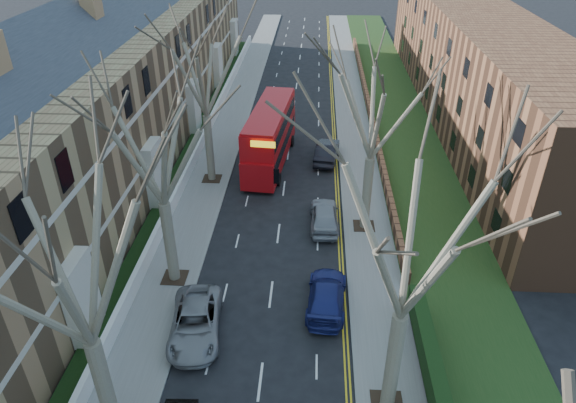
# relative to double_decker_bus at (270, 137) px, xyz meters

# --- Properties ---
(pavement_left) EXTENTS (3.00, 102.00, 0.12)m
(pavement_left) POSITION_rel_double_decker_bus_xyz_m (-4.62, 7.74, -2.23)
(pavement_left) COLOR slate
(pavement_left) RESTS_ON ground
(pavement_right) EXTENTS (3.00, 102.00, 0.12)m
(pavement_right) POSITION_rel_double_decker_bus_xyz_m (7.38, 7.74, -2.23)
(pavement_right) COLOR slate
(pavement_right) RESTS_ON ground
(terrace_left) EXTENTS (9.70, 78.00, 13.60)m
(terrace_left) POSITION_rel_double_decker_bus_xyz_m (-12.27, -0.26, 3.24)
(terrace_left) COLOR #94704B
(terrace_left) RESTS_ON ground
(flats_right) EXTENTS (13.97, 54.00, 10.00)m
(flats_right) POSITION_rel_double_decker_bus_xyz_m (18.84, 11.74, 2.69)
(flats_right) COLOR brown
(flats_right) RESTS_ON ground
(front_wall_left) EXTENTS (0.30, 78.00, 1.00)m
(front_wall_left) POSITION_rel_double_decker_bus_xyz_m (-6.27, -0.26, -1.67)
(front_wall_left) COLOR white
(front_wall_left) RESTS_ON ground
(grass_verge_right) EXTENTS (6.00, 102.00, 0.06)m
(grass_verge_right) POSITION_rel_double_decker_bus_xyz_m (11.88, 7.74, -2.14)
(grass_verge_right) COLOR #1F3D16
(grass_verge_right) RESTS_ON ground
(tree_left_mid) EXTENTS (10.50, 10.50, 14.71)m
(tree_left_mid) POSITION_rel_double_decker_bus_xyz_m (-4.32, -25.26, 7.27)
(tree_left_mid) COLOR #6D5F4D
(tree_left_mid) RESTS_ON ground
(tree_left_far) EXTENTS (10.15, 10.15, 14.22)m
(tree_left_far) POSITION_rel_double_decker_bus_xyz_m (-4.32, -15.26, 6.95)
(tree_left_far) COLOR #6D5F4D
(tree_left_far) RESTS_ON ground
(tree_left_dist) EXTENTS (10.50, 10.50, 14.71)m
(tree_left_dist) POSITION_rel_double_decker_bus_xyz_m (-4.32, -3.26, 7.27)
(tree_left_dist) COLOR #6D5F4D
(tree_left_dist) RESTS_ON ground
(tree_right_mid) EXTENTS (10.50, 10.50, 14.71)m
(tree_right_mid) POSITION_rel_double_decker_bus_xyz_m (7.08, -23.26, 7.27)
(tree_right_mid) COLOR #6D5F4D
(tree_right_mid) RESTS_ON ground
(tree_right_far) EXTENTS (10.15, 10.15, 14.22)m
(tree_right_far) POSITION_rel_double_decker_bus_xyz_m (7.08, -9.26, 6.95)
(tree_right_far) COLOR #6D5F4D
(tree_right_far) RESTS_ON ground
(double_decker_bus) EXTENTS (3.61, 11.32, 4.65)m
(double_decker_bus) POSITION_rel_double_decker_bus_xyz_m (0.00, 0.00, 0.00)
(double_decker_bus) COLOR #AB0C10
(double_decker_bus) RESTS_ON ground
(car_left_far) EXTENTS (3.06, 5.60, 1.49)m
(car_left_far) POSITION_rel_double_decker_bus_xyz_m (-2.18, -19.41, -1.55)
(car_left_far) COLOR gray
(car_left_far) RESTS_ON ground
(car_right_near) EXTENTS (2.37, 5.12, 1.45)m
(car_right_near) POSITION_rel_double_decker_bus_xyz_m (4.47, -16.99, -1.56)
(car_right_near) COLOR navy
(car_right_near) RESTS_ON ground
(car_right_mid) EXTENTS (1.98, 4.71, 1.59)m
(car_right_mid) POSITION_rel_double_decker_bus_xyz_m (4.40, -9.18, -1.49)
(car_right_mid) COLOR gray
(car_right_mid) RESTS_ON ground
(car_right_far) EXTENTS (2.30, 5.04, 1.60)m
(car_right_far) POSITION_rel_double_decker_bus_xyz_m (4.67, 0.75, -1.49)
(car_right_far) COLOR black
(car_right_far) RESTS_ON ground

